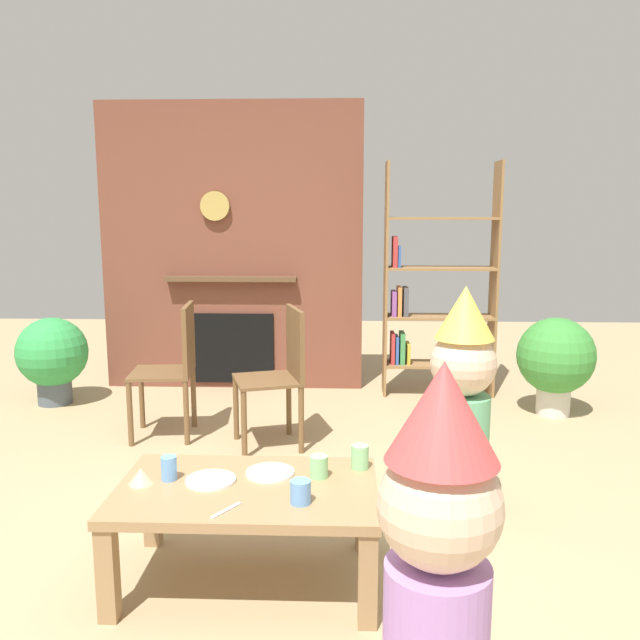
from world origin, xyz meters
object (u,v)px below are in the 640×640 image
(paper_cup_near_left, at_px, (169,468))
(birthday_cake_slice, at_px, (141,476))
(potted_plant_short, at_px, (52,355))
(paper_cup_near_right, at_px, (301,492))
(coffee_table, at_px, (247,501))
(paper_plate_front, at_px, (211,480))
(child_with_cone_hat, at_px, (438,568))
(paper_cup_far_left, at_px, (319,467))
(bookshelf, at_px, (430,292))
(paper_cup_center, at_px, (360,457))
(dining_chair_left, at_px, (175,362))
(child_in_pink, at_px, (462,397))
(potted_plant_tall, at_px, (556,359))
(dining_chair_middle, at_px, (281,368))
(paper_plate_rear, at_px, (270,473))

(paper_cup_near_left, height_order, birthday_cake_slice, paper_cup_near_left)
(paper_cup_near_left, height_order, potted_plant_short, potted_plant_short)
(paper_cup_near_right, height_order, potted_plant_short, potted_plant_short)
(coffee_table, bearing_deg, paper_plate_front, 166.71)
(paper_cup_near_right, relative_size, child_with_cone_hat, 0.08)
(potted_plant_short, bearing_deg, paper_cup_near_right, -50.29)
(paper_cup_far_left, bearing_deg, bookshelf, 73.59)
(paper_cup_center, xyz_separation_m, dining_chair_left, (-1.20, 1.52, 0.05))
(child_in_pink, xyz_separation_m, potted_plant_tall, (1.00, 1.66, -0.18))
(birthday_cake_slice, relative_size, child_in_pink, 0.09)
(bookshelf, relative_size, coffee_table, 1.81)
(coffee_table, height_order, dining_chair_left, dining_chair_left)
(paper_plate_front, relative_size, dining_chair_left, 0.23)
(paper_cup_center, height_order, child_with_cone_hat, child_with_cone_hat)
(dining_chair_middle, bearing_deg, dining_chair_left, -28.51)
(coffee_table, bearing_deg, bookshelf, 68.89)
(paper_plate_front, bearing_deg, paper_cup_near_right, -25.65)
(paper_cup_near_right, xyz_separation_m, child_in_pink, (0.74, 0.77, 0.15))
(potted_plant_short, bearing_deg, dining_chair_left, -31.07)
(paper_cup_near_left, xyz_separation_m, child_with_cone_hat, (0.96, -0.96, 0.14))
(birthday_cake_slice, bearing_deg, dining_chair_middle, 75.02)
(birthday_cake_slice, bearing_deg, dining_chair_left, 100.10)
(bookshelf, height_order, coffee_table, bookshelf)
(bookshelf, xyz_separation_m, child_in_pink, (-0.12, -2.20, -0.24))
(paper_cup_center, bearing_deg, birthday_cake_slice, -167.92)
(paper_cup_far_left, xyz_separation_m, child_in_pink, (0.68, 0.53, 0.15))
(paper_cup_near_right, height_order, paper_cup_far_left, paper_cup_far_left)
(bookshelf, xyz_separation_m, dining_chair_left, (-1.83, -1.11, -0.34))
(paper_plate_front, bearing_deg, potted_plant_tall, 46.79)
(dining_chair_left, bearing_deg, potted_plant_tall, -173.80)
(bookshelf, xyz_separation_m, dining_chair_middle, (-1.10, -1.25, -0.34))
(child_in_pink, bearing_deg, paper_cup_near_right, 13.33)
(potted_plant_tall, bearing_deg, dining_chair_middle, -160.06)
(paper_cup_far_left, distance_m, paper_plate_front, 0.45)
(paper_cup_near_right, distance_m, birthday_cake_slice, 0.68)
(child_in_pink, distance_m, potted_plant_tall, 1.95)
(paper_cup_far_left, height_order, child_with_cone_hat, child_with_cone_hat)
(dining_chair_left, height_order, dining_chair_middle, same)
(bookshelf, bearing_deg, dining_chair_left, -148.79)
(paper_plate_rear, height_order, potted_plant_tall, potted_plant_tall)
(paper_cup_center, bearing_deg, paper_cup_near_left, -169.25)
(bookshelf, xyz_separation_m, paper_cup_center, (-0.63, -2.62, -0.39))
(bookshelf, height_order, paper_cup_center, bookshelf)
(coffee_table, xyz_separation_m, dining_chair_middle, (-0.01, 1.57, 0.16))
(paper_plate_rear, relative_size, dining_chair_left, 0.23)
(bookshelf, height_order, paper_cup_far_left, bookshelf)
(dining_chair_left, xyz_separation_m, dining_chair_middle, (0.72, -0.14, 0.00))
(potted_plant_tall, bearing_deg, bookshelf, 148.60)
(paper_cup_near_left, bearing_deg, potted_plant_short, 123.58)
(dining_chair_left, height_order, potted_plant_tall, dining_chair_left)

